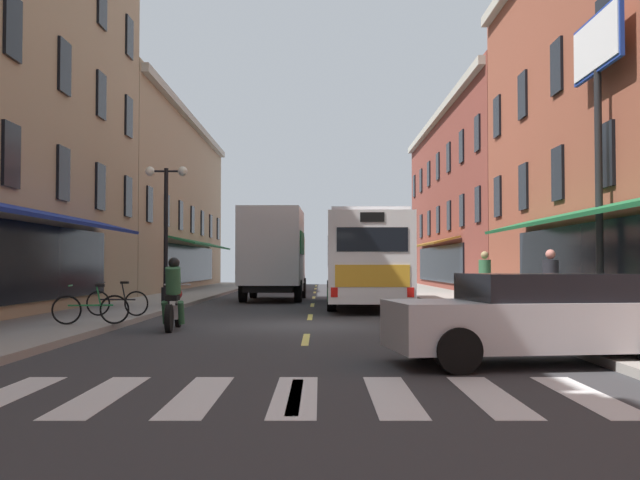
{
  "coord_description": "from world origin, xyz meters",
  "views": [
    {
      "loc": [
        0.28,
        -18.66,
        1.48
      ],
      "look_at": [
        0.38,
        6.26,
        2.31
      ],
      "focal_mm": 42.63,
      "sensor_mm": 36.0,
      "label": 1
    }
  ],
  "objects_px": {
    "motorcycle_rider": "(171,299)",
    "pedestrian_rear": "(482,280)",
    "sedan_mid": "(535,317)",
    "box_truck": "(271,254)",
    "billboard_sign": "(594,85)",
    "sedan_near": "(285,279)",
    "bicycle_near": "(88,308)",
    "street_lamp_twin": "(163,228)",
    "bicycle_mid": "(114,302)",
    "transit_bus": "(362,259)",
    "pedestrian_far": "(548,286)"
  },
  "relations": [
    {
      "from": "bicycle_near",
      "to": "bicycle_mid",
      "type": "distance_m",
      "value": 2.86
    },
    {
      "from": "pedestrian_far",
      "to": "street_lamp_twin",
      "type": "distance_m",
      "value": 13.28
    },
    {
      "from": "box_truck",
      "to": "pedestrian_far",
      "type": "height_order",
      "value": "box_truck"
    },
    {
      "from": "billboard_sign",
      "to": "motorcycle_rider",
      "type": "bearing_deg",
      "value": -174.48
    },
    {
      "from": "bicycle_mid",
      "to": "pedestrian_rear",
      "type": "height_order",
      "value": "pedestrian_rear"
    },
    {
      "from": "sedan_mid",
      "to": "pedestrian_rear",
      "type": "height_order",
      "value": "pedestrian_rear"
    },
    {
      "from": "billboard_sign",
      "to": "street_lamp_twin",
      "type": "xyz_separation_m",
      "value": [
        -11.93,
        7.02,
        -3.15
      ]
    },
    {
      "from": "sedan_near",
      "to": "billboard_sign",
      "type": "bearing_deg",
      "value": -70.62
    },
    {
      "from": "billboard_sign",
      "to": "sedan_near",
      "type": "bearing_deg",
      "value": 109.38
    },
    {
      "from": "sedan_near",
      "to": "pedestrian_rear",
      "type": "relative_size",
      "value": 2.43
    },
    {
      "from": "bicycle_near",
      "to": "street_lamp_twin",
      "type": "xyz_separation_m",
      "value": [
        0.03,
        8.14,
        2.23
      ]
    },
    {
      "from": "bicycle_near",
      "to": "pedestrian_far",
      "type": "relative_size",
      "value": 1.0
    },
    {
      "from": "sedan_near",
      "to": "pedestrian_rear",
      "type": "xyz_separation_m",
      "value": [
        6.69,
        -20.22,
        0.33
      ]
    },
    {
      "from": "pedestrian_far",
      "to": "pedestrian_rear",
      "type": "height_order",
      "value": "pedestrian_rear"
    },
    {
      "from": "box_truck",
      "to": "pedestrian_far",
      "type": "xyz_separation_m",
      "value": [
        7.2,
        -14.38,
        -0.92
      ]
    },
    {
      "from": "billboard_sign",
      "to": "pedestrian_far",
      "type": "distance_m",
      "value": 5.19
    },
    {
      "from": "motorcycle_rider",
      "to": "street_lamp_twin",
      "type": "relative_size",
      "value": 0.45
    },
    {
      "from": "motorcycle_rider",
      "to": "street_lamp_twin",
      "type": "bearing_deg",
      "value": 102.81
    },
    {
      "from": "sedan_mid",
      "to": "box_truck",
      "type": "bearing_deg",
      "value": 104.31
    },
    {
      "from": "pedestrian_far",
      "to": "sedan_mid",
      "type": "bearing_deg",
      "value": -151.92
    },
    {
      "from": "transit_bus",
      "to": "billboard_sign",
      "type": "bearing_deg",
      "value": -60.32
    },
    {
      "from": "billboard_sign",
      "to": "transit_bus",
      "type": "distance_m",
      "value": 11.22
    },
    {
      "from": "motorcycle_rider",
      "to": "bicycle_near",
      "type": "distance_m",
      "value": 1.87
    },
    {
      "from": "transit_bus",
      "to": "box_truck",
      "type": "bearing_deg",
      "value": 129.25
    },
    {
      "from": "motorcycle_rider",
      "to": "billboard_sign",
      "type": "bearing_deg",
      "value": 5.52
    },
    {
      "from": "sedan_mid",
      "to": "motorcycle_rider",
      "type": "bearing_deg",
      "value": 137.8
    },
    {
      "from": "box_truck",
      "to": "bicycle_near",
      "type": "distance_m",
      "value": 14.93
    },
    {
      "from": "box_truck",
      "to": "pedestrian_rear",
      "type": "xyz_separation_m",
      "value": [
        6.81,
        -9.23,
        -0.9
      ]
    },
    {
      "from": "bicycle_near",
      "to": "pedestrian_rear",
      "type": "height_order",
      "value": "pedestrian_rear"
    },
    {
      "from": "sedan_near",
      "to": "motorcycle_rider",
      "type": "xyz_separation_m",
      "value": [
        -1.54,
        -25.34,
        -0.0
      ]
    },
    {
      "from": "transit_bus",
      "to": "bicycle_near",
      "type": "height_order",
      "value": "transit_bus"
    },
    {
      "from": "sedan_mid",
      "to": "bicycle_mid",
      "type": "height_order",
      "value": "sedan_mid"
    },
    {
      "from": "sedan_mid",
      "to": "pedestrian_rear",
      "type": "bearing_deg",
      "value": 81.71
    },
    {
      "from": "billboard_sign",
      "to": "box_truck",
      "type": "relative_size",
      "value": 1.12
    },
    {
      "from": "pedestrian_far",
      "to": "sedan_near",
      "type": "bearing_deg",
      "value": 62.23
    },
    {
      "from": "motorcycle_rider",
      "to": "bicycle_mid",
      "type": "distance_m",
      "value": 3.39
    },
    {
      "from": "box_truck",
      "to": "street_lamp_twin",
      "type": "height_order",
      "value": "street_lamp_twin"
    },
    {
      "from": "transit_bus",
      "to": "box_truck",
      "type": "distance_m",
      "value": 5.6
    },
    {
      "from": "bicycle_near",
      "to": "bicycle_mid",
      "type": "bearing_deg",
      "value": 93.29
    },
    {
      "from": "pedestrian_rear",
      "to": "sedan_near",
      "type": "bearing_deg",
      "value": 95.77
    },
    {
      "from": "street_lamp_twin",
      "to": "box_truck",
      "type": "bearing_deg",
      "value": 63.02
    },
    {
      "from": "box_truck",
      "to": "bicycle_mid",
      "type": "relative_size",
      "value": 3.89
    },
    {
      "from": "pedestrian_rear",
      "to": "street_lamp_twin",
      "type": "xyz_separation_m",
      "value": [
        -10.05,
        2.87,
        1.69
      ]
    },
    {
      "from": "transit_bus",
      "to": "street_lamp_twin",
      "type": "bearing_deg",
      "value": -163.35
    },
    {
      "from": "billboard_sign",
      "to": "sedan_mid",
      "type": "relative_size",
      "value": 1.64
    },
    {
      "from": "motorcycle_rider",
      "to": "pedestrian_rear",
      "type": "relative_size",
      "value": 1.18
    },
    {
      "from": "sedan_near",
      "to": "sedan_mid",
      "type": "xyz_separation_m",
      "value": [
        5.07,
        -31.34,
        -0.01
      ]
    },
    {
      "from": "bicycle_mid",
      "to": "sedan_near",
      "type": "bearing_deg",
      "value": 81.06
    },
    {
      "from": "box_truck",
      "to": "bicycle_near",
      "type": "relative_size",
      "value": 3.91
    },
    {
      "from": "motorcycle_rider",
      "to": "box_truck",
      "type": "bearing_deg",
      "value": 84.36
    }
  ]
}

